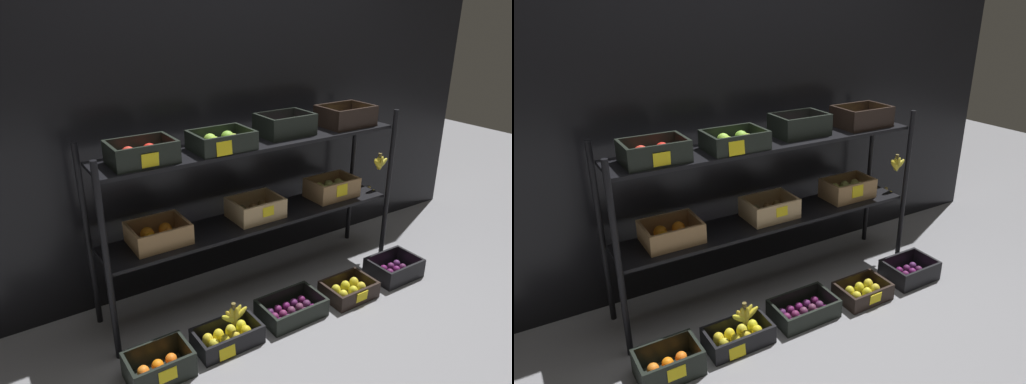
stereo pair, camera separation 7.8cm
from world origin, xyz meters
The scene contains 9 objects.
ground_plane centered at (0.00, 0.00, 0.00)m, with size 10.00×10.00×0.00m, color gray.
storefront_wall centered at (0.00, 0.37, 1.03)m, with size 4.30×0.12×2.06m, color black.
display_rack centered at (0.03, 0.00, 0.73)m, with size 2.03×0.38×1.09m.
crate_ground_tangerine centered at (-0.82, -0.41, 0.05)m, with size 0.31×0.21×0.14m.
crate_ground_lemon centered at (-0.43, -0.39, 0.05)m, with size 0.36×0.21×0.11m.
crate_ground_plum centered at (0.00, -0.38, 0.04)m, with size 0.37×0.24×0.11m.
crate_ground_right_lemon centered at (0.42, -0.41, 0.04)m, with size 0.31×0.23×0.10m.
crate_ground_rightmost_plum centered at (0.83, -0.40, 0.04)m, with size 0.33×0.24×0.13m.
banana_bunch_loose centered at (-0.39, -0.40, 0.17)m, with size 0.17×0.05×0.14m.
Camera 2 is at (-1.34, -2.23, 1.70)m, focal length 33.22 mm.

